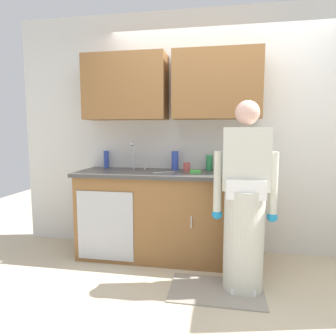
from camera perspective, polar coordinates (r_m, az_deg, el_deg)
name	(u,v)px	position (r m, az deg, el deg)	size (l,w,h in m)	color
ground_plane	(217,294)	(2.77, 9.39, -22.70)	(9.00, 9.00, 0.00)	beige
kitchen_wall_with_uppers	(209,122)	(3.41, 7.78, 8.70)	(4.80, 0.44, 2.70)	silver
counter_cabinet	(168,217)	(3.29, -0.08, -9.25)	(1.90, 0.62, 0.90)	brown
countertop	(168,174)	(3.19, -0.02, -1.10)	(1.96, 0.66, 0.04)	#474442
sink	(134,172)	(3.29, -6.59, -0.82)	(0.50, 0.36, 0.35)	#B7BABF
person_at_sink	(244,211)	(2.64, 14.38, -8.02)	(0.55, 0.34, 1.62)	white
floor_mat	(216,291)	(2.81, 9.22, -22.09)	(0.80, 0.50, 0.01)	gray
bottle_water_tall	(235,160)	(3.32, 12.74, 1.41)	(0.07, 0.07, 0.23)	#2D8C4C
bottle_cleaner_spray	(175,161)	(3.36, 1.35, 1.44)	(0.08, 0.08, 0.21)	#334CB2
bottle_water_short	(209,163)	(3.33, 7.88, 0.99)	(0.07, 0.07, 0.17)	#2D8C4C
bottle_soap	(222,161)	(3.27, 10.26, 1.35)	(0.08, 0.08, 0.23)	silver
bottle_dish_liquid	(106,159)	(3.62, -11.69, 1.63)	(0.06, 0.06, 0.20)	#334CB2
cup_by_sink	(187,167)	(3.20, 3.61, 0.16)	(0.08, 0.08, 0.10)	#B24C47
knife_on_counter	(163,172)	(3.14, -0.87, -0.80)	(0.24, 0.02, 0.01)	silver
sponge	(196,172)	(3.11, 5.27, -0.69)	(0.11, 0.07, 0.03)	#4CBF4C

